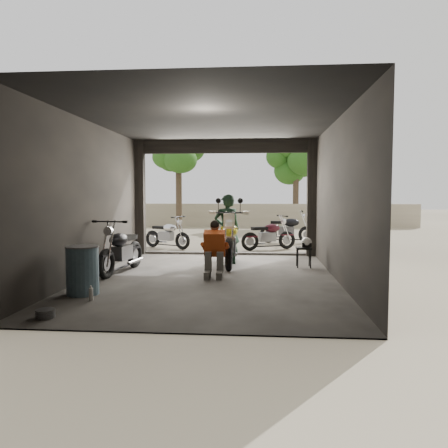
% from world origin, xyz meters
% --- Properties ---
extents(ground, '(80.00, 80.00, 0.00)m').
position_xyz_m(ground, '(0.00, 0.00, 0.00)').
color(ground, '#7A6D56').
rests_on(ground, ground).
extents(garage, '(7.00, 7.13, 3.20)m').
position_xyz_m(garage, '(0.00, 0.55, 1.28)').
color(garage, '#2D2B28').
rests_on(garage, ground).
extents(boundary_wall, '(18.00, 0.30, 1.20)m').
position_xyz_m(boundary_wall, '(0.00, 14.00, 0.60)').
color(boundary_wall, gray).
rests_on(boundary_wall, ground).
extents(tree_left, '(2.20, 2.20, 5.60)m').
position_xyz_m(tree_left, '(-3.00, 12.50, 3.99)').
color(tree_left, '#382B1E').
rests_on(tree_left, ground).
extents(tree_right, '(2.20, 2.20, 5.00)m').
position_xyz_m(tree_right, '(2.80, 14.00, 3.56)').
color(tree_right, '#382B1E').
rests_on(tree_right, ground).
extents(main_bike, '(0.88, 2.04, 1.35)m').
position_xyz_m(main_bike, '(0.28, 1.67, 0.67)').
color(main_bike, '#EFE9CA').
rests_on(main_bike, ground).
extents(left_bike, '(0.95, 1.83, 1.18)m').
position_xyz_m(left_bike, '(-2.00, 0.47, 0.59)').
color(left_bike, black).
rests_on(left_bike, ground).
extents(outside_bike_a, '(1.64, 1.25, 1.03)m').
position_xyz_m(outside_bike_a, '(-1.93, 4.79, 0.51)').
color(outside_bike_a, black).
rests_on(outside_bike_a, ground).
extents(outside_bike_b, '(1.69, 1.23, 1.06)m').
position_xyz_m(outside_bike_b, '(1.25, 4.69, 0.53)').
color(outside_bike_b, '#420F19').
rests_on(outside_bike_b, ground).
extents(outside_bike_c, '(1.72, 0.79, 1.14)m').
position_xyz_m(outside_bike_c, '(1.95, 6.64, 0.57)').
color(outside_bike_c, black).
rests_on(outside_bike_c, ground).
extents(rider, '(0.71, 0.56, 1.71)m').
position_xyz_m(rider, '(0.19, 1.82, 0.86)').
color(rider, black).
rests_on(rider, ground).
extents(mechanic, '(0.60, 0.80, 1.13)m').
position_xyz_m(mechanic, '(0.05, 0.15, 0.56)').
color(mechanic, '#CA4E1B').
rests_on(mechanic, ground).
extents(stool, '(0.35, 0.35, 0.49)m').
position_xyz_m(stool, '(2.00, 1.48, 0.41)').
color(stool, black).
rests_on(stool, ground).
extents(helmet, '(0.31, 0.31, 0.23)m').
position_xyz_m(helmet, '(2.06, 1.46, 0.60)').
color(helmet, white).
rests_on(helmet, stool).
extents(oil_drum, '(0.63, 0.63, 0.83)m').
position_xyz_m(oil_drum, '(-2.00, -1.60, 0.42)').
color(oil_drum, '#446172').
rests_on(oil_drum, ground).
extents(sign_post, '(0.89, 0.08, 2.66)m').
position_xyz_m(sign_post, '(3.49, 4.32, 1.82)').
color(sign_post, black).
rests_on(sign_post, ground).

